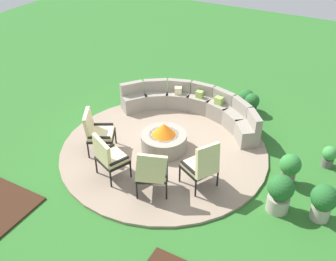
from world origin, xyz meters
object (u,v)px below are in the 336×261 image
object	(u,v)px
potted_plant_0	(323,201)
lounge_chair_front_left	(97,131)
lounge_chair_front_right	(109,156)
lounge_chair_back_right	(202,165)
potted_plant_1	(280,192)
fire_pit	(164,139)
potted_plant_3	(246,99)
potted_plant_2	(252,103)
potted_plant_4	(290,168)
lounge_chair_back_left	(152,171)
curved_stone_bench	(195,106)
potted_plant_5	(329,156)

from	to	relation	value
potted_plant_0	lounge_chair_front_left	bearing A→B (deg)	-176.25
potted_plant_0	lounge_chair_front_right	bearing A→B (deg)	-166.83
lounge_chair_back_right	potted_plant_1	bearing A→B (deg)	-56.78
lounge_chair_front_left	fire_pit	bearing A→B (deg)	91.95
fire_pit	potted_plant_3	world-z (taller)	fire_pit
lounge_chair_front_left	lounge_chair_back_right	bearing A→B (deg)	61.18
lounge_chair_front_right	potted_plant_2	bearing A→B (deg)	88.92
fire_pit	potted_plant_2	bearing A→B (deg)	64.71
fire_pit	potted_plant_4	bearing A→B (deg)	5.04
potted_plant_2	lounge_chair_front_left	bearing A→B (deg)	-126.77
lounge_chair_back_left	lounge_chair_back_right	xyz separation A→B (m)	(0.78, 0.64, 0.01)
fire_pit	potted_plant_4	xyz separation A→B (m)	(2.80, 0.25, 0.09)
curved_stone_bench	lounge_chair_back_right	bearing A→B (deg)	-61.80
potted_plant_0	potted_plant_2	distance (m)	3.85
fire_pit	lounge_chair_back_right	size ratio (longest dim) A/B	0.96
potted_plant_4	potted_plant_5	world-z (taller)	potted_plant_4
fire_pit	potted_plant_2	world-z (taller)	fire_pit
fire_pit	curved_stone_bench	size ratio (longest dim) A/B	0.27
curved_stone_bench	potted_plant_0	world-z (taller)	curved_stone_bench
lounge_chair_front_right	potted_plant_5	bearing A→B (deg)	56.20
lounge_chair_front_left	lounge_chair_back_left	xyz separation A→B (m)	(1.81, -0.64, 0.01)
lounge_chair_back_left	lounge_chair_back_right	world-z (taller)	lounge_chair_back_right
lounge_chair_back_left	curved_stone_bench	bearing A→B (deg)	72.35
lounge_chair_front_left	potted_plant_5	size ratio (longest dim) A/B	2.05
potted_plant_0	potted_plant_1	distance (m)	0.77
fire_pit	curved_stone_bench	xyz separation A→B (m)	(-0.00, 1.65, 0.03)
lounge_chair_back_left	lounge_chair_back_right	size ratio (longest dim) A/B	0.97
potted_plant_4	potted_plant_5	bearing A→B (deg)	57.42
lounge_chair_front_right	potted_plant_3	distance (m)	4.41
lounge_chair_front_right	potted_plant_4	size ratio (longest dim) A/B	1.48
potted_plant_1	potted_plant_0	bearing A→B (deg)	12.26
lounge_chair_front_right	potted_plant_5	distance (m)	4.76
lounge_chair_back_right	potted_plant_5	distance (m)	2.95
lounge_chair_back_left	potted_plant_5	distance (m)	3.96
lounge_chair_front_left	potted_plant_2	bearing A→B (deg)	114.34
lounge_chair_back_right	lounge_chair_back_left	bearing A→B (deg)	157.10
lounge_chair_front_left	potted_plant_0	xyz separation A→B (m)	(4.87, 0.32, -0.17)
lounge_chair_back_left	potted_plant_5	bearing A→B (deg)	14.91
curved_stone_bench	potted_plant_0	xyz separation A→B (m)	(3.59, -2.10, 0.07)
potted_plant_1	fire_pit	bearing A→B (deg)	167.78
lounge_chair_back_left	potted_plant_3	bearing A→B (deg)	55.53
lounge_chair_back_right	potted_plant_2	xyz separation A→B (m)	(-0.07, 3.36, -0.30)
lounge_chair_front_right	lounge_chair_back_left	distance (m)	1.02
potted_plant_1	potted_plant_4	size ratio (longest dim) A/B	1.13
lounge_chair_front_right	potted_plant_3	xyz separation A→B (m)	(1.54, 4.12, -0.27)
lounge_chair_back_right	potted_plant_0	distance (m)	2.32
lounge_chair_back_right	potted_plant_1	world-z (taller)	lounge_chair_back_right
fire_pit	potted_plant_0	xyz separation A→B (m)	(3.59, -0.45, 0.11)
potted_plant_0	potted_plant_3	world-z (taller)	potted_plant_0
lounge_chair_front_left	lounge_chair_front_right	bearing A→B (deg)	21.92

